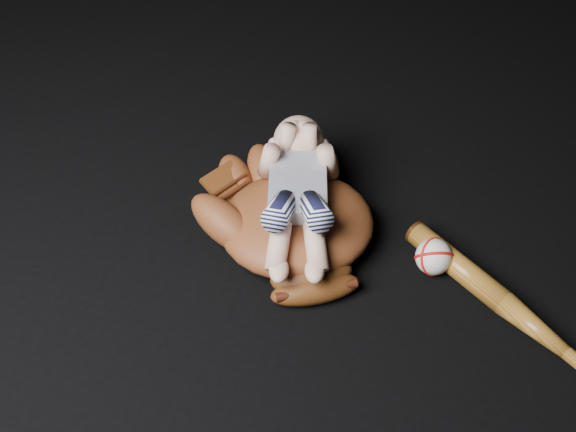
% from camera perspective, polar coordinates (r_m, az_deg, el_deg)
% --- Properties ---
extents(baseball_glove, '(0.46, 0.50, 0.13)m').
position_cam_1_polar(baseball_glove, '(1.41, 0.69, -0.14)').
color(baseball_glove, '#5D2A13').
rests_on(baseball_glove, ground).
extents(newborn_baby, '(0.20, 0.40, 0.16)m').
position_cam_1_polar(newborn_baby, '(1.37, 0.78, 1.82)').
color(newborn_baby, '#D8A68B').
rests_on(newborn_baby, baseball_glove).
extents(baseball_bat, '(0.35, 0.44, 0.05)m').
position_cam_1_polar(baseball_bat, '(1.38, 17.62, -7.33)').
color(baseball_bat, '#8F591B').
rests_on(baseball_bat, ground).
extents(baseball, '(0.09, 0.09, 0.07)m').
position_cam_1_polar(baseball, '(1.41, 11.45, -3.18)').
color(baseball, silver).
rests_on(baseball, ground).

